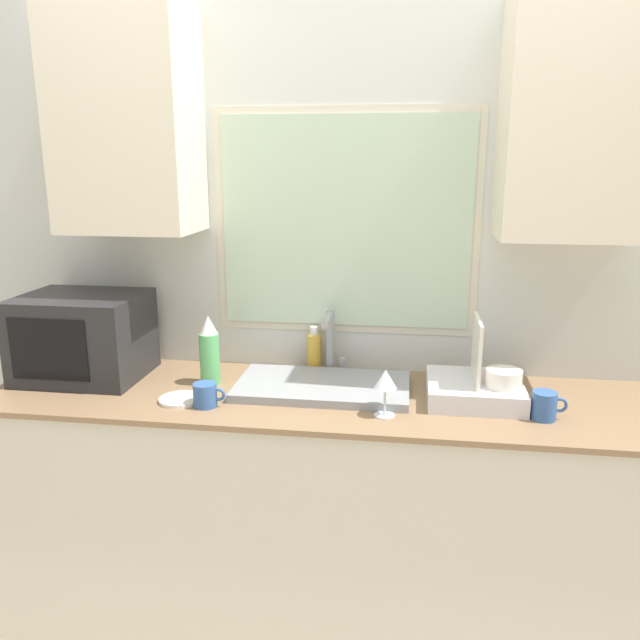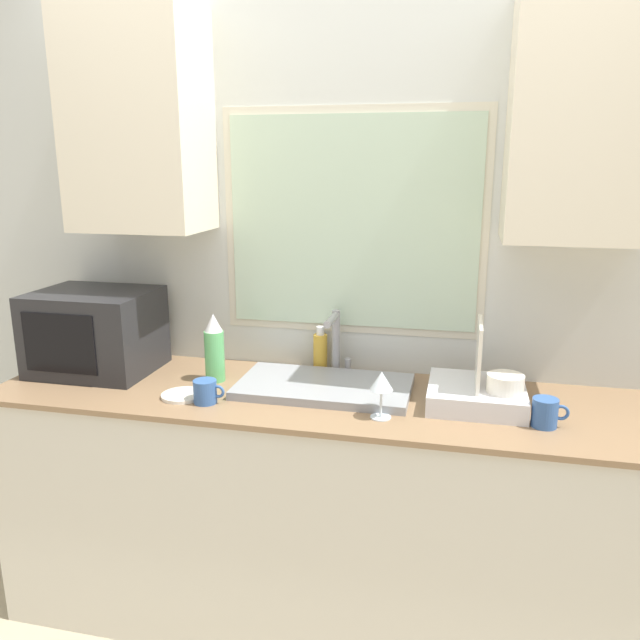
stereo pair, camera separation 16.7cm
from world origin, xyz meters
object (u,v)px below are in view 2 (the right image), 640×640
at_px(faucet, 336,337).
at_px(mug_near_sink, 206,392).
at_px(microwave, 96,331).
at_px(spray_bottle, 214,349).
at_px(wine_glass, 381,383).
at_px(dish_rack, 479,391).
at_px(soap_bottle, 320,351).

distance_m(faucet, mug_near_sink, 0.55).
xyz_separation_m(microwave, spray_bottle, (0.50, -0.01, -0.03)).
distance_m(faucet, microwave, 0.94).
relative_size(spray_bottle, mug_near_sink, 2.35).
bearing_deg(wine_glass, microwave, 169.10).
bearing_deg(spray_bottle, dish_rack, -1.92).
height_order(faucet, microwave, microwave).
distance_m(microwave, wine_glass, 1.17).
xyz_separation_m(microwave, dish_rack, (1.46, -0.04, -0.11)).
height_order(microwave, dish_rack, microwave).
distance_m(microwave, dish_rack, 1.47).
xyz_separation_m(spray_bottle, mug_near_sink, (0.05, -0.22, -0.08)).
relative_size(microwave, dish_rack, 1.40).
xyz_separation_m(faucet, spray_bottle, (-0.43, -0.17, -0.02)).
bearing_deg(soap_bottle, wine_glass, -54.76).
height_order(dish_rack, soap_bottle, dish_rack).
bearing_deg(faucet, spray_bottle, -158.44).
distance_m(spray_bottle, mug_near_sink, 0.24).
height_order(faucet, soap_bottle, faucet).
bearing_deg(wine_glass, faucet, 120.81).
relative_size(faucet, spray_bottle, 0.96).
distance_m(dish_rack, mug_near_sink, 0.93).
distance_m(faucet, spray_bottle, 0.46).
relative_size(mug_near_sink, wine_glass, 0.70).
bearing_deg(microwave, dish_rack, -1.67).
xyz_separation_m(dish_rack, wine_glass, (-0.31, -0.18, 0.07)).
bearing_deg(spray_bottle, soap_bottle, 30.15).
bearing_deg(wine_glass, dish_rack, 30.12).
relative_size(dish_rack, spray_bottle, 1.23).
bearing_deg(dish_rack, spray_bottle, 178.08).
distance_m(dish_rack, wine_glass, 0.36).
bearing_deg(soap_bottle, mug_near_sink, -125.54).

